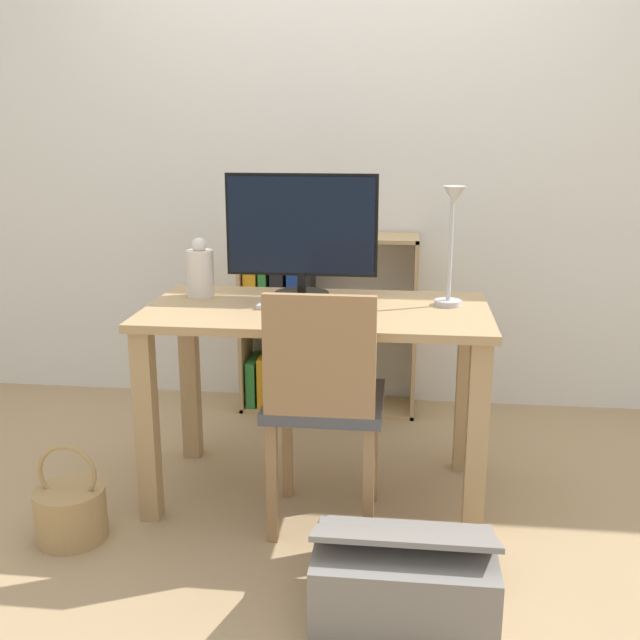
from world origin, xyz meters
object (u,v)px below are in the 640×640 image
at_px(chair, 323,399).
at_px(storage_box, 404,578).
at_px(bookshelf, 300,329).
at_px(monitor, 301,230).
at_px(vase, 200,271).
at_px(desk_lamp, 452,234).
at_px(basket, 71,511).
at_px(keyboard, 303,305).

height_order(chair, storage_box, chair).
xyz_separation_m(chair, bookshelf, (-0.25, 1.17, -0.08)).
bearing_deg(monitor, chair, -73.23).
bearing_deg(vase, desk_lamp, -5.92).
xyz_separation_m(vase, basket, (-0.33, -0.57, -0.74)).
distance_m(keyboard, basket, 1.08).
height_order(vase, storage_box, vase).
relative_size(chair, basket, 2.52).
relative_size(desk_lamp, bookshelf, 0.51).
bearing_deg(vase, keyboard, -17.86).
bearing_deg(desk_lamp, storage_box, -100.37).
relative_size(monitor, basket, 1.67).
distance_m(desk_lamp, bookshelf, 1.25).
bearing_deg(bookshelf, basket, -114.44).
height_order(desk_lamp, storage_box, desk_lamp).
bearing_deg(storage_box, vase, 133.49).
distance_m(bookshelf, storage_box, 1.73).
xyz_separation_m(keyboard, bookshelf, (-0.14, 0.90, -0.34)).
distance_m(keyboard, desk_lamp, 0.59).
relative_size(bookshelf, storage_box, 1.65).
bearing_deg(keyboard, desk_lamp, 4.01).
distance_m(chair, basket, 0.95).
distance_m(monitor, basket, 1.30).
bearing_deg(keyboard, monitor, 99.39).
relative_size(keyboard, bookshelf, 0.37).
xyz_separation_m(monitor, basket, (-0.72, -0.61, -0.89)).
bearing_deg(bookshelf, chair, -77.96).
bearing_deg(keyboard, vase, 162.14).
relative_size(desk_lamp, chair, 0.51).
distance_m(vase, chair, 0.75).
relative_size(monitor, keyboard, 1.79).
bearing_deg(chair, desk_lamp, 29.98).
xyz_separation_m(vase, storage_box, (0.81, -0.85, -0.72)).
xyz_separation_m(monitor, vase, (-0.39, -0.05, -0.16)).
bearing_deg(storage_box, bookshelf, 108.25).
relative_size(vase, desk_lamp, 0.52).
xyz_separation_m(keyboard, vase, (-0.42, 0.13, 0.09)).
relative_size(vase, basket, 0.66).
bearing_deg(keyboard, bookshelf, 99.09).
bearing_deg(vase, bookshelf, 70.24).
distance_m(chair, bookshelf, 1.19).
bearing_deg(keyboard, basket, -150.10).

